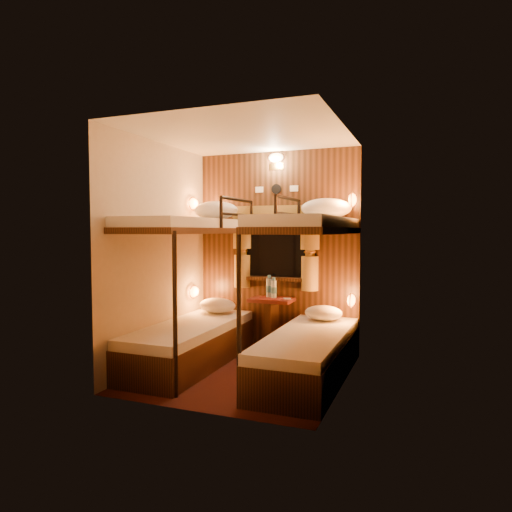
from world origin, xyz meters
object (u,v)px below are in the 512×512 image
at_px(bunk_left, 191,314).
at_px(bottle_right, 274,289).
at_px(bunk_right, 308,322).
at_px(table, 272,318).
at_px(bottle_left, 269,288).

height_order(bunk_left, bottle_right, bunk_left).
bearing_deg(bottle_right, bunk_right, -52.05).
xyz_separation_m(bunk_left, bottle_right, (0.66, 0.81, 0.20)).
relative_size(bunk_left, table, 2.90).
distance_m(table, bottle_left, 0.36).
height_order(bunk_left, bunk_right, same).
relative_size(table, bottle_right, 2.67).
height_order(bunk_right, table, bunk_right).
bearing_deg(bunk_left, bunk_right, 0.00).
height_order(bunk_right, bottle_left, bunk_right).
bearing_deg(bunk_left, bottle_left, 54.62).
xyz_separation_m(bunk_left, bottle_left, (0.60, 0.84, 0.21)).
height_order(bunk_left, bottle_left, bunk_left).
bearing_deg(bottle_right, bottle_left, 156.29).
relative_size(bottle_left, bottle_right, 1.09).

